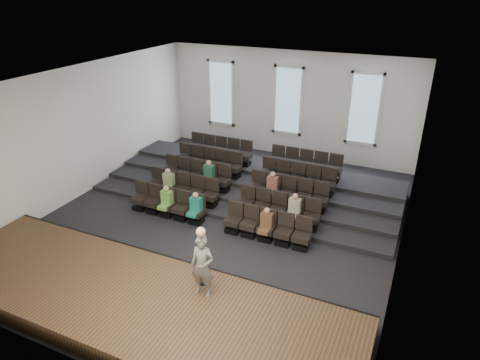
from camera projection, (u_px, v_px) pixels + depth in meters
name	position (u px, v px, depth m)	size (l,w,h in m)	color
ground	(222.00, 219.00, 15.38)	(14.00, 14.00, 0.00)	black
ceiling	(219.00, 79.00, 13.26)	(12.00, 14.00, 0.02)	white
wall_back	(288.00, 104.00, 20.10)	(12.00, 0.04, 5.00)	white
wall_front	(62.00, 273.00, 8.54)	(12.00, 0.04, 5.00)	white
wall_left	(83.00, 131.00, 16.59)	(0.04, 14.00, 5.00)	white
wall_right	(411.00, 187.00, 12.06)	(0.04, 14.00, 5.00)	white
stage	(134.00, 301.00, 11.07)	(11.80, 3.60, 0.50)	#4F3C22
stage_lip	(171.00, 264.00, 12.53)	(11.80, 0.06, 0.52)	black
risers	(256.00, 180.00, 17.91)	(11.80, 4.80, 0.60)	black
seating_rows	(240.00, 185.00, 16.36)	(6.80, 4.70, 1.67)	black
windows	(288.00, 101.00, 19.96)	(8.44, 0.10, 3.24)	white
audience	(223.00, 195.00, 15.33)	(5.45, 2.64, 1.10)	#6DB448
speaker	(202.00, 266.00, 10.63)	(0.62, 0.41, 1.70)	slate
mic_stand	(203.00, 271.00, 11.17)	(0.23, 0.23, 1.38)	black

